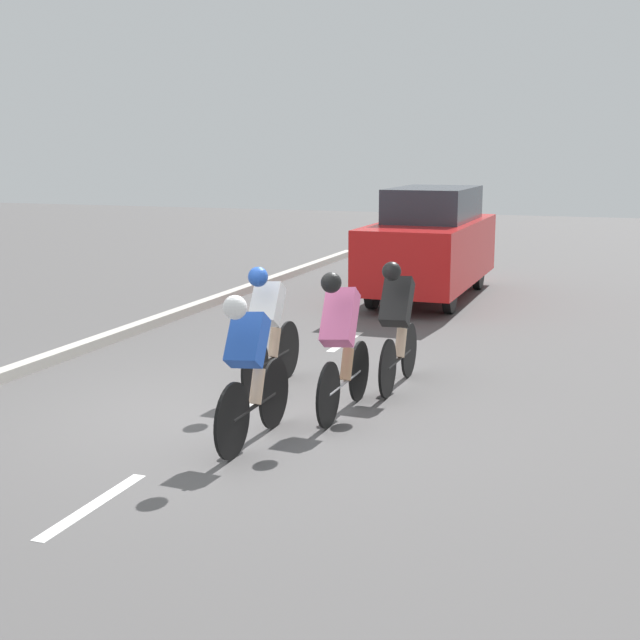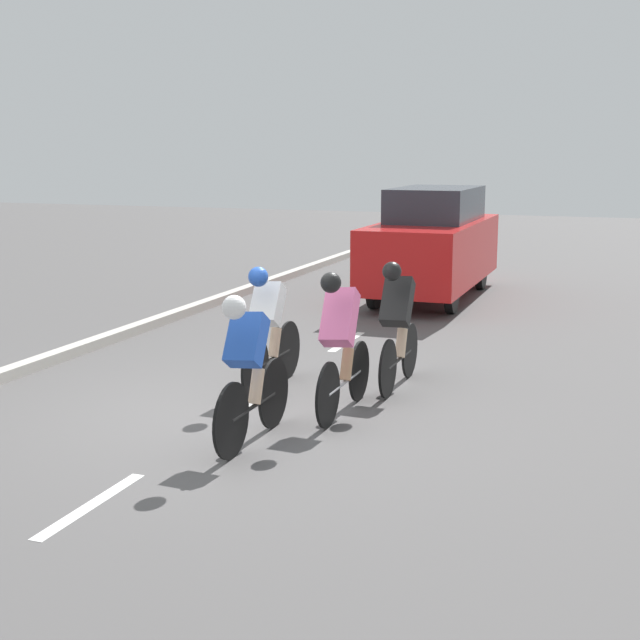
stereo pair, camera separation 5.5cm
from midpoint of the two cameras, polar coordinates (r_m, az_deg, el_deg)
The scene contains 10 objects.
ground_plane at distance 9.42m, azimuth -5.85°, elevation -6.12°, with size 60.00×60.00×0.00m, color #565454.
lane_stripe_near at distance 7.35m, azimuth -14.53°, elevation -11.40°, with size 0.12×1.40×0.01m, color white.
lane_stripe_mid at distance 10.00m, azimuth -4.21°, elevation -5.06°, with size 0.12×1.40×0.01m, color white.
lane_stripe_far at distance 12.90m, azimuth 1.53°, elevation -1.39°, with size 0.12×1.40×0.01m, color white.
curb at distance 11.61m, azimuth -18.85°, elevation -3.03°, with size 0.20×26.72×0.14m, color beige.
cyclist_white at distance 10.20m, azimuth -3.48°, elevation -0.33°, with size 0.34×1.68×1.47m.
cyclist_blue at distance 8.31m, azimuth -4.74°, elevation -2.96°, with size 0.35×1.68×1.47m.
cyclist_black at distance 10.27m, azimuth 4.81°, elevation -0.12°, with size 0.34×1.65×1.52m.
cyclist_pink at distance 9.20m, azimuth 1.19°, elevation -1.31°, with size 0.36×1.71×1.54m.
support_car at distance 16.68m, azimuth 6.99°, elevation 4.92°, with size 1.70×4.58×2.04m.
Camera 1 is at (-3.88, 8.13, 2.75)m, focal length 50.00 mm.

